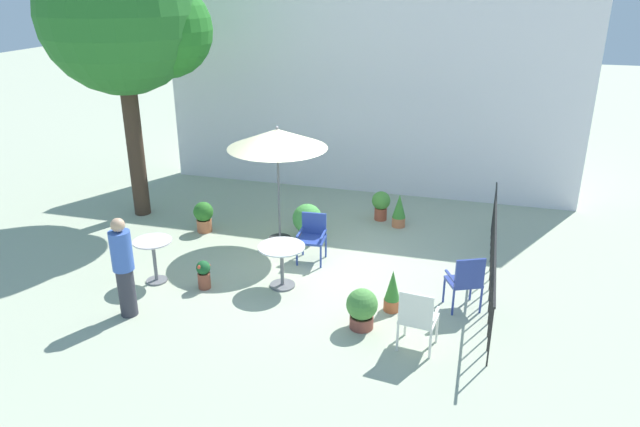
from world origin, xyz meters
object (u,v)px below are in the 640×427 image
potted_plant_0 (362,308)px  cafe_table_0 (154,253)px  potted_plant_4 (204,215)px  standing_person (123,267)px  patio_umbrella_0 (277,140)px  cafe_table_1 (282,258)px  shade_tree (123,13)px  potted_plant_5 (204,274)px  potted_plant_6 (399,211)px  patio_chair_2 (466,279)px  potted_plant_3 (307,220)px  potted_plant_1 (381,204)px  patio_chair_1 (417,316)px  potted_plant_2 (392,291)px  patio_chair_0 (313,234)px

potted_plant_0 → cafe_table_0: bearing=173.0°
cafe_table_0 → potted_plant_0: bearing=-7.0°
potted_plant_4 → standing_person: 3.31m
patio_umbrella_0 → cafe_table_0: 3.02m
cafe_table_0 → cafe_table_1: bearing=11.4°
shade_tree → cafe_table_0: (1.88, -2.77, -3.68)m
potted_plant_5 → potted_plant_6: (2.73, 3.53, 0.08)m
patio_chair_2 → standing_person: bearing=-162.8°
potted_plant_0 → potted_plant_5: (-2.79, 0.46, -0.07)m
potted_plant_0 → potted_plant_4: bearing=145.6°
patio_chair_2 → potted_plant_3: bearing=148.9°
potted_plant_1 → potted_plant_3: potted_plant_3 is taller
patio_chair_1 → potted_plant_5: 3.74m
potted_plant_4 → potted_plant_0: bearing=-34.4°
potted_plant_2 → potted_plant_3: (-2.05, 2.20, 0.08)m
potted_plant_0 → potted_plant_3: size_ratio=0.84×
standing_person → shade_tree: bearing=117.9°
potted_plant_2 → cafe_table_1: bearing=171.9°
cafe_table_1 → patio_chair_2: size_ratio=0.84×
shade_tree → potted_plant_1: 6.45m
cafe_table_1 → potted_plant_3: bearing=94.3°
potted_plant_0 → potted_plant_1: (-0.49, 4.26, 0.03)m
patio_chair_1 → potted_plant_5: (-3.64, 0.81, -0.27)m
potted_plant_0 → potted_plant_6: bearing=90.9°
patio_chair_0 → potted_plant_5: size_ratio=1.74×
cafe_table_1 → patio_chair_0: patio_chair_0 is taller
potted_plant_4 → potted_plant_5: potted_plant_4 is taller
potted_plant_1 → potted_plant_5: size_ratio=1.27×
potted_plant_0 → potted_plant_5: 2.83m
patio_chair_2 → potted_plant_4: size_ratio=1.48×
potted_plant_5 → potted_plant_6: potted_plant_6 is taller
potted_plant_3 → standing_person: standing_person is taller
patio_umbrella_0 → cafe_table_0: bearing=-124.8°
patio_chair_0 → shade_tree: bearing=163.9°
cafe_table_1 → potted_plant_5: bearing=-161.2°
cafe_table_0 → patio_chair_0: patio_chair_0 is taller
patio_chair_1 → potted_plant_0: 0.94m
potted_plant_3 → potted_plant_4: size_ratio=1.18×
potted_plant_3 → potted_plant_2: bearing=-47.0°
shade_tree → patio_umbrella_0: shade_tree is taller
cafe_table_1 → potted_plant_0: cafe_table_1 is taller
potted_plant_5 → potted_plant_3: bearing=65.1°
patio_chair_2 → potted_plant_6: 3.42m
patio_umbrella_0 → potted_plant_5: bearing=-105.5°
potted_plant_5 → potted_plant_4: bearing=116.1°
patio_chair_2 → cafe_table_0: bearing=-174.7°
potted_plant_0 → potted_plant_2: bearing=60.1°
patio_chair_0 → patio_chair_2: bearing=-21.2°
cafe_table_1 → potted_plant_3: 1.94m
cafe_table_0 → potted_plant_6: size_ratio=1.10×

